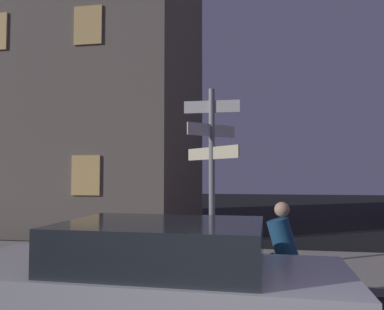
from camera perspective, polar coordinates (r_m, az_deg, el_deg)
The scene contains 4 objects.
sidewalk_kerb at distance 8.61m, azimuth 10.19°, elevation -15.92°, with size 40.00×3.12×0.14m, color gray.
signpost at distance 7.50m, azimuth 2.96°, elevation -1.20°, with size 1.13×1.13×3.56m.
car_near_left at distance 4.54m, azimuth -6.63°, elevation -18.42°, with size 4.63×2.08×1.48m.
cyclist at distance 5.91m, azimuth 12.80°, elevation -15.16°, with size 1.82×0.35×1.61m.
Camera 1 is at (-0.04, -1.64, 1.99)m, focal length 35.96 mm.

